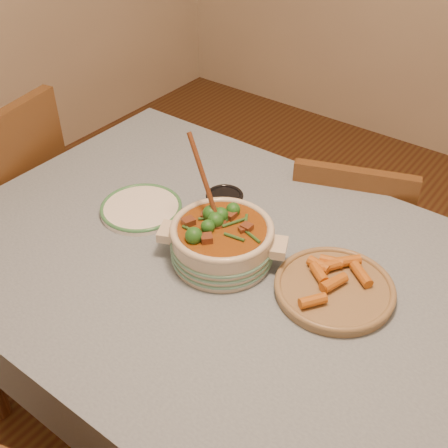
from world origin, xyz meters
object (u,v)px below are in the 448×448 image
object	(u,v)px
dining_table	(245,297)
chair_far	(345,240)
white_plate	(141,208)
fried_plate	(335,287)
condiment_bowl	(225,201)
stew_casserole	(222,239)
chair_left	(4,211)

from	to	relation	value
dining_table	chair_far	size ratio (longest dim) A/B	2.05
white_plate	chair_far	bearing A→B (deg)	55.04
fried_plate	chair_far	distance (m)	0.66
dining_table	chair_far	world-z (taller)	chair_far
condiment_bowl	stew_casserole	bearing A→B (deg)	-54.77
fried_plate	white_plate	bearing A→B (deg)	-176.38
stew_casserole	fried_plate	bearing A→B (deg)	12.26
condiment_bowl	chair_left	world-z (taller)	chair_left
chair_far	white_plate	bearing A→B (deg)	34.28
dining_table	chair_far	distance (m)	0.64
white_plate	chair_far	size ratio (longest dim) A/B	0.33
chair_far	chair_left	size ratio (longest dim) A/B	0.86
dining_table	white_plate	distance (m)	0.41
condiment_bowl	chair_far	xyz separation A→B (m)	(0.21, 0.43, -0.32)
stew_casserole	chair_far	size ratio (longest dim) A/B	0.42
fried_plate	condiment_bowl	bearing A→B (deg)	165.12
dining_table	chair_far	bearing A→B (deg)	89.01
fried_plate	stew_casserole	bearing A→B (deg)	-167.74
dining_table	condiment_bowl	xyz separation A→B (m)	(-0.20, 0.18, 0.12)
fried_plate	chair_far	xyz separation A→B (m)	(-0.20, 0.54, -0.31)
chair_left	chair_far	bearing A→B (deg)	112.20
fried_plate	chair_left	world-z (taller)	chair_left
fried_plate	chair_left	xyz separation A→B (m)	(-1.22, -0.13, -0.24)
white_plate	fried_plate	bearing A→B (deg)	3.62
condiment_bowl	chair_left	size ratio (longest dim) A/B	0.12
chair_far	condiment_bowl	bearing A→B (deg)	42.78
stew_casserole	white_plate	bearing A→B (deg)	175.38
stew_casserole	chair_left	xyz separation A→B (m)	(-0.93, -0.07, -0.28)
white_plate	chair_far	xyz separation A→B (m)	(0.41, 0.58, -0.30)
chair_far	chair_left	bearing A→B (deg)	12.77
chair_left	dining_table	bearing A→B (deg)	82.36
stew_casserole	fried_plate	distance (m)	0.31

